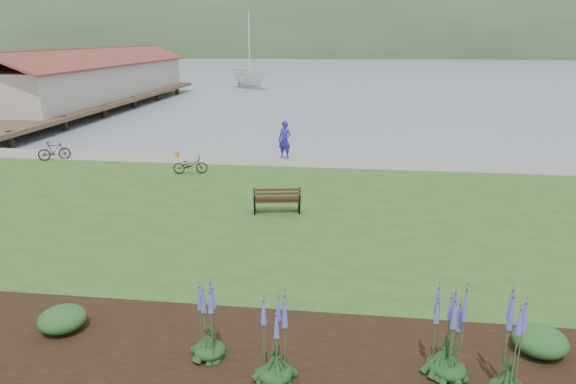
# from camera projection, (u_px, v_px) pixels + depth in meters

# --- Properties ---
(ground) EXTENTS (600.00, 600.00, 0.00)m
(ground) POSITION_uv_depth(u_px,v_px,m) (247.00, 214.00, 19.38)
(ground) COLOR gray
(ground) RESTS_ON ground
(lawn) EXTENTS (34.00, 20.00, 0.40)m
(lawn) POSITION_uv_depth(u_px,v_px,m) (234.00, 228.00, 17.43)
(lawn) COLOR #2A571E
(lawn) RESTS_ON ground
(shoreline_path) EXTENTS (34.00, 2.20, 0.03)m
(shoreline_path) POSITION_uv_depth(u_px,v_px,m) (274.00, 161.00, 25.81)
(shoreline_path) COLOR gray
(shoreline_path) RESTS_ON lawn
(garden_bed) EXTENTS (24.00, 4.40, 0.04)m
(garden_bed) POSITION_uv_depth(u_px,v_px,m) (296.00, 372.00, 9.60)
(garden_bed) COLOR black
(garden_bed) RESTS_ON lawn
(far_hillside) EXTENTS (580.00, 80.00, 38.00)m
(far_hillside) POSITION_uv_depth(u_px,v_px,m) (403.00, 55.00, 178.24)
(far_hillside) COLOR #304D2B
(far_hillside) RESTS_ON ground
(pier_pavilion) EXTENTS (8.00, 36.00, 5.40)m
(pier_pavilion) POSITION_uv_depth(u_px,v_px,m) (94.00, 79.00, 47.16)
(pier_pavilion) COLOR #4C3826
(pier_pavilion) RESTS_ON ground
(park_bench) EXTENTS (1.72, 0.93, 1.02)m
(park_bench) POSITION_uv_depth(u_px,v_px,m) (277.00, 200.00, 18.11)
(park_bench) COLOR black
(park_bench) RESTS_ON lawn
(person) EXTENTS (0.99, 0.85, 2.29)m
(person) POSITION_uv_depth(u_px,v_px,m) (285.00, 137.00, 25.99)
(person) COLOR #2823A1
(person) RESTS_ON lawn
(bicycle_a) EXTENTS (0.87, 1.63, 0.81)m
(bicycle_a) POSITION_uv_depth(u_px,v_px,m) (190.00, 165.00, 23.41)
(bicycle_a) COLOR black
(bicycle_a) RESTS_ON lawn
(bicycle_b) EXTENTS (1.15, 1.57, 0.93)m
(bicycle_b) POSITION_uv_depth(u_px,v_px,m) (54.00, 151.00, 25.97)
(bicycle_b) COLOR black
(bicycle_b) RESTS_ON lawn
(sailboat) EXTENTS (16.20, 16.21, 29.94)m
(sailboat) POSITION_uv_depth(u_px,v_px,m) (250.00, 88.00, 65.98)
(sailboat) COLOR silver
(sailboat) RESTS_ON ground
(pannier) EXTENTS (0.17, 0.26, 0.28)m
(pannier) POSITION_uv_depth(u_px,v_px,m) (177.00, 154.00, 26.69)
(pannier) COLOR orange
(pannier) RESTS_ON lawn
(echium_0) EXTENTS (0.62, 0.62, 1.96)m
(echium_0) POSITION_uv_depth(u_px,v_px,m) (275.00, 344.00, 9.08)
(echium_0) COLOR #163D18
(echium_0) RESTS_ON garden_bed
(echium_1) EXTENTS (0.62, 0.62, 2.06)m
(echium_1) POSITION_uv_depth(u_px,v_px,m) (452.00, 340.00, 9.20)
(echium_1) COLOR #163D18
(echium_1) RESTS_ON garden_bed
(echium_2) EXTENTS (0.62, 0.62, 2.14)m
(echium_2) POSITION_uv_depth(u_px,v_px,m) (512.00, 354.00, 8.64)
(echium_2) COLOR #163D18
(echium_2) RESTS_ON garden_bed
(echium_4) EXTENTS (0.62, 0.62, 1.90)m
(echium_4) POSITION_uv_depth(u_px,v_px,m) (208.00, 321.00, 9.78)
(echium_4) COLOR #163D18
(echium_4) RESTS_ON garden_bed
(echium_5) EXTENTS (0.62, 0.62, 1.90)m
(echium_5) POSITION_uv_depth(u_px,v_px,m) (446.00, 335.00, 9.30)
(echium_5) COLOR #163D18
(echium_5) RESTS_ON garden_bed
(shrub_0) EXTENTS (0.99, 0.99, 0.50)m
(shrub_0) POSITION_uv_depth(u_px,v_px,m) (62.00, 319.00, 10.88)
(shrub_0) COLOR #1E4C21
(shrub_0) RESTS_ON garden_bed
(shrub_2) EXTENTS (1.05, 1.05, 0.52)m
(shrub_2) POSITION_uv_depth(u_px,v_px,m) (540.00, 341.00, 10.08)
(shrub_2) COLOR #1E4C21
(shrub_2) RESTS_ON garden_bed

